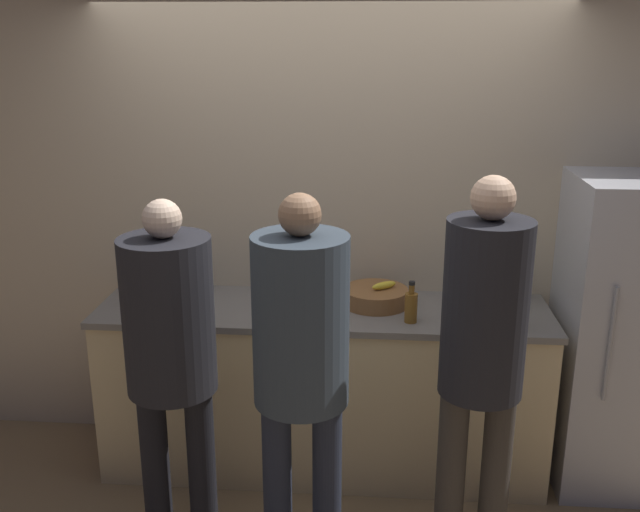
# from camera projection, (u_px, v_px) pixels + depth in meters

# --- Properties ---
(ground_plane) EXTENTS (14.00, 14.00, 0.00)m
(ground_plane) POSITION_uv_depth(u_px,v_px,m) (318.00, 500.00, 3.73)
(ground_plane) COLOR #8C704C
(wall_back) EXTENTS (5.20, 0.06, 2.60)m
(wall_back) POSITION_uv_depth(u_px,v_px,m) (328.00, 227.00, 4.00)
(wall_back) COLOR #C6B293
(wall_back) RESTS_ON ground_plane
(counter) EXTENTS (2.40, 0.66, 0.95)m
(counter) POSITION_uv_depth(u_px,v_px,m) (323.00, 386.00, 3.94)
(counter) COLOR beige
(counter) RESTS_ON ground_plane
(refrigerator) EXTENTS (0.73, 0.63, 1.67)m
(refrigerator) POSITION_uv_depth(u_px,v_px,m) (633.00, 336.00, 3.71)
(refrigerator) COLOR #B7B7BC
(refrigerator) RESTS_ON ground_plane
(person_left) EXTENTS (0.40, 0.40, 1.68)m
(person_left) POSITION_uv_depth(u_px,v_px,m) (170.00, 342.00, 3.15)
(person_left) COLOR black
(person_left) RESTS_ON ground_plane
(person_center) EXTENTS (0.40, 0.40, 1.74)m
(person_center) POSITION_uv_depth(u_px,v_px,m) (301.00, 349.00, 2.98)
(person_center) COLOR #232838
(person_center) RESTS_ON ground_plane
(person_right) EXTENTS (0.36, 0.36, 1.81)m
(person_right) POSITION_uv_depth(u_px,v_px,m) (482.00, 344.00, 2.99)
(person_right) COLOR #38332D
(person_right) RESTS_ON ground_plane
(fruit_bowl) EXTENTS (0.35, 0.35, 0.13)m
(fruit_bowl) POSITION_uv_depth(u_px,v_px,m) (376.00, 296.00, 3.82)
(fruit_bowl) COLOR brown
(fruit_bowl) RESTS_ON counter
(utensil_crock) EXTENTS (0.12, 0.12, 0.30)m
(utensil_crock) POSITION_uv_depth(u_px,v_px,m) (155.00, 282.00, 3.97)
(utensil_crock) COLOR silver
(utensil_crock) RESTS_ON counter
(bottle_amber) EXTENTS (0.06, 0.06, 0.22)m
(bottle_amber) POSITION_uv_depth(u_px,v_px,m) (411.00, 306.00, 3.58)
(bottle_amber) COLOR brown
(bottle_amber) RESTS_ON counter
(bottle_dark) EXTENTS (0.06, 0.06, 0.23)m
(bottle_dark) POSITION_uv_depth(u_px,v_px,m) (517.00, 311.00, 3.50)
(bottle_dark) COLOR #333338
(bottle_dark) RESTS_ON counter
(bottle_green) EXTENTS (0.05, 0.05, 0.15)m
(bottle_green) POSITION_uv_depth(u_px,v_px,m) (141.00, 293.00, 3.82)
(bottle_green) COLOR #236033
(bottle_green) RESTS_ON counter
(cup_yellow) EXTENTS (0.09, 0.09, 0.10)m
(cup_yellow) POSITION_uv_depth(u_px,v_px,m) (156.00, 310.00, 3.63)
(cup_yellow) COLOR gold
(cup_yellow) RESTS_ON counter
(potted_plant) EXTENTS (0.18, 0.18, 0.25)m
(potted_plant) POSITION_uv_depth(u_px,v_px,m) (499.00, 278.00, 3.85)
(potted_plant) COLOR #9E6042
(potted_plant) RESTS_ON counter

